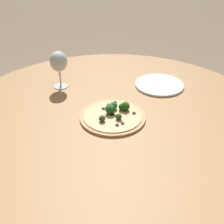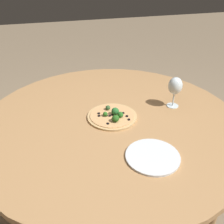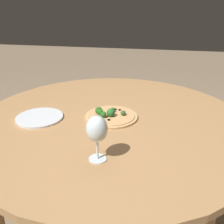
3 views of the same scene
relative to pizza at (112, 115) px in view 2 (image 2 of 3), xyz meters
name	(u,v)px [view 2 (image 2 of 3)]	position (x,y,z in m)	size (l,w,h in m)	color
ground_plane	(111,206)	(0.00, 0.01, -0.72)	(12.00, 12.00, 0.00)	#847056
dining_table	(111,126)	(0.00, 0.01, -0.06)	(1.36, 1.36, 0.71)	#A87A4C
pizza	(112,115)	(0.00, 0.00, 0.00)	(0.26, 0.26, 0.05)	tan
wine_glass	(175,86)	(0.02, -0.36, 0.11)	(0.08, 0.08, 0.17)	silver
plate_near	(153,156)	(-0.34, -0.08, -0.01)	(0.23, 0.23, 0.01)	silver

